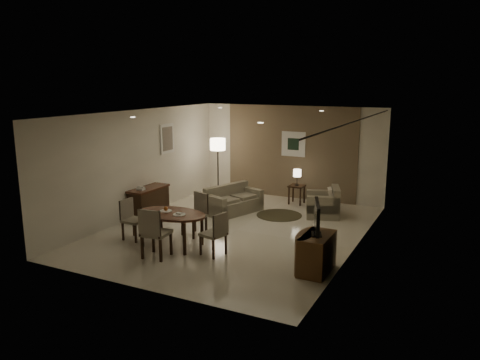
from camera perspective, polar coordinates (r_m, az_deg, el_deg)
The scene contains 31 objects.
room_shell at distance 10.94m, azimuth 0.47°, elevation 1.22°, with size 5.50×7.00×2.70m.
taupe_accent at distance 13.73m, azimuth 6.15°, elevation 3.38°, with size 3.96×0.03×2.70m, color brown.
curtain_wall at distance 9.70m, azimuth 13.77°, elevation -0.72°, with size 0.08×6.70×2.58m, color #C0B796, non-canonical shape.
curtain_rod at distance 9.50m, azimuth 14.17°, elevation 7.07°, with size 0.03×0.03×6.80m, color black.
art_back_frame at distance 13.64m, azimuth 6.53°, elevation 4.38°, with size 0.72×0.03×0.72m, color silver.
art_back_canvas at distance 13.63m, azimuth 6.51°, elevation 4.37°, with size 0.34×0.01×0.34m, color black.
art_left_frame at distance 12.92m, azimuth -8.87°, elevation 5.00°, with size 0.03×0.60×0.80m, color silver.
art_left_canvas at distance 12.91m, azimuth -8.82°, elevation 5.00°, with size 0.01×0.46×0.64m, color gray.
downlight_nl at distance 9.67m, azimuth -12.94°, elevation 7.47°, with size 0.10×0.10×0.01m, color white.
downlight_nr at distance 8.19m, azimuth 2.52°, elevation 6.98°, with size 0.10×0.10×0.01m, color white.
downlight_fl at distance 12.65m, azimuth -2.46°, elevation 8.78°, with size 0.10×0.10×0.01m, color white.
downlight_fr at distance 11.56m, azimuth 9.91°, elevation 8.31°, with size 0.10×0.10×0.01m, color white.
console_desk at distance 12.11m, azimuth -11.04°, elevation -2.66°, with size 0.48×1.20×0.75m, color #4F2B19, non-canonical shape.
telephone at distance 11.78m, azimuth -12.01°, elevation -0.99°, with size 0.20×0.14×0.09m, color white, non-canonical shape.
tv_cabinet at distance 8.65m, azimuth 9.34°, elevation -8.82°, with size 0.48×0.90×0.70m, color brown, non-canonical shape.
flat_tv at distance 8.44m, azimuth 9.36°, elevation -4.54°, with size 0.06×0.88×0.60m, color black, non-canonical shape.
dining_table at distance 9.92m, azimuth -8.27°, elevation -5.98°, with size 1.52×0.95×0.71m, color #4F2B19, non-canonical shape.
chair_near at distance 9.31m, azimuth -10.17°, elevation -6.29°, with size 0.49×0.49×1.01m, color gray, non-canonical shape.
chair_far at distance 10.49m, azimuth -5.63°, elevation -4.25°, with size 0.46×0.46×0.94m, color gray, non-canonical shape.
chair_left at distance 10.43m, azimuth -12.77°, elevation -4.76°, with size 0.43×0.43×0.88m, color gray, non-canonical shape.
chair_right at distance 9.31m, azimuth -3.30°, elevation -6.52°, with size 0.43×0.43×0.89m, color gray, non-canonical shape.
plate_a at distance 9.95m, azimuth -9.02°, elevation -3.75°, with size 0.26×0.26×0.02m, color white.
plate_b at distance 9.65m, azimuth -7.43°, elevation -4.20°, with size 0.26×0.26×0.02m, color white.
fruit_apple at distance 9.93m, azimuth -9.03°, elevation -3.45°, with size 0.09×0.09×0.09m, color #A94B13.
napkin at distance 9.64m, azimuth -7.43°, elevation -4.07°, with size 0.12×0.08×0.03m, color white.
round_rug at distance 12.11m, azimuth 4.80°, elevation -4.29°, with size 1.17×1.17×0.01m, color #433B25.
sofa at distance 12.24m, azimuth -0.74°, elevation -2.39°, with size 0.75×1.50×0.70m, color gray, non-canonical shape.
armchair at distance 12.10m, azimuth 10.05°, elevation -2.60°, with size 0.86×0.81×0.76m, color gray, non-canonical shape.
side_table at distance 13.22m, azimuth 6.92°, elevation -1.77°, with size 0.42×0.42×0.53m, color black, non-canonical shape.
table_lamp at distance 13.11m, azimuth 6.98°, elevation 0.43°, with size 0.22×0.22×0.50m, color #FFEAC1, non-canonical shape.
floor_lamp at distance 13.73m, azimuth -2.70°, elevation 1.44°, with size 0.44×0.44×1.76m, color #FFE5B7, non-canonical shape.
Camera 1 is at (4.72, -9.25, 3.41)m, focal length 35.00 mm.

